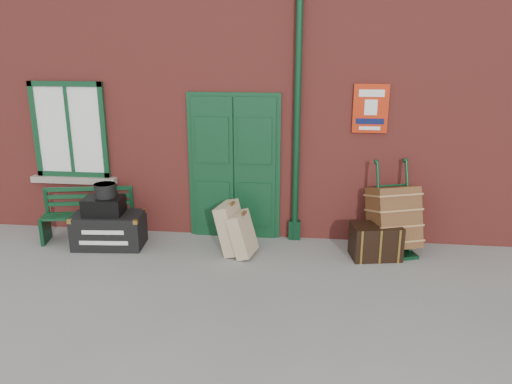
# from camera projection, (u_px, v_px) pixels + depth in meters

# --- Properties ---
(ground) EXTENTS (80.00, 80.00, 0.00)m
(ground) POSITION_uv_depth(u_px,v_px,m) (240.00, 277.00, 6.55)
(ground) COLOR gray
(ground) RESTS_ON ground
(station_building) EXTENTS (10.30, 4.30, 4.36)m
(station_building) POSITION_uv_depth(u_px,v_px,m) (267.00, 88.00, 9.25)
(station_building) COLOR maroon
(station_building) RESTS_ON ground
(bench) EXTENTS (1.41, 0.69, 0.84)m
(bench) POSITION_uv_depth(u_px,v_px,m) (88.00, 213.00, 7.73)
(bench) COLOR #0F391F
(bench) RESTS_ON ground
(houdini_trunk) EXTENTS (1.07, 0.66, 0.51)m
(houdini_trunk) POSITION_uv_depth(u_px,v_px,m) (109.00, 230.00, 7.50)
(houdini_trunk) COLOR black
(houdini_trunk) RESTS_ON ground
(strongbox) EXTENTS (0.60, 0.46, 0.26)m
(strongbox) POSITION_uv_depth(u_px,v_px,m) (104.00, 206.00, 7.39)
(strongbox) COLOR black
(strongbox) RESTS_ON houdini_trunk
(hatbox) EXTENTS (0.33, 0.33, 0.20)m
(hatbox) POSITION_uv_depth(u_px,v_px,m) (105.00, 190.00, 7.35)
(hatbox) COLOR black
(hatbox) RESTS_ON strongbox
(suitcase_back) EXTENTS (0.47, 0.58, 0.75)m
(suitcase_back) POSITION_uv_depth(u_px,v_px,m) (231.00, 228.00, 7.25)
(suitcase_back) COLOR tan
(suitcase_back) RESTS_ON ground
(suitcase_front) EXTENTS (0.44, 0.53, 0.65)m
(suitcase_front) POSITION_uv_depth(u_px,v_px,m) (243.00, 234.00, 7.15)
(suitcase_front) COLOR tan
(suitcase_front) RESTS_ON ground
(porter_trolley) EXTENTS (0.83, 0.87, 1.33)m
(porter_trolley) POSITION_uv_depth(u_px,v_px,m) (394.00, 219.00, 7.22)
(porter_trolley) COLOR #0C331B
(porter_trolley) RESTS_ON ground
(dark_trunk) EXTENTS (0.75, 0.56, 0.49)m
(dark_trunk) POSITION_uv_depth(u_px,v_px,m) (376.00, 241.00, 7.10)
(dark_trunk) COLOR black
(dark_trunk) RESTS_ON ground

